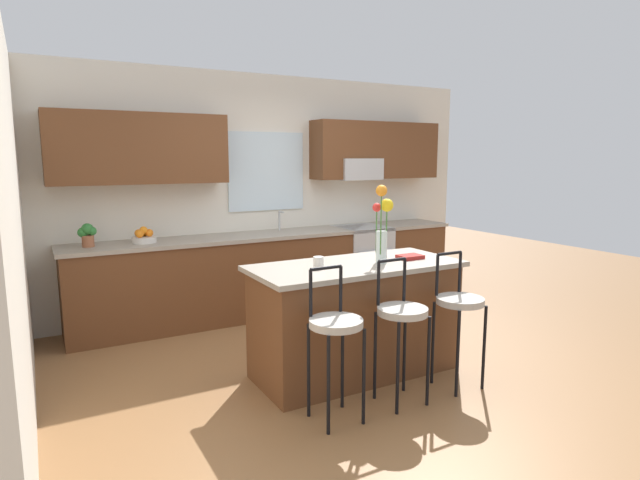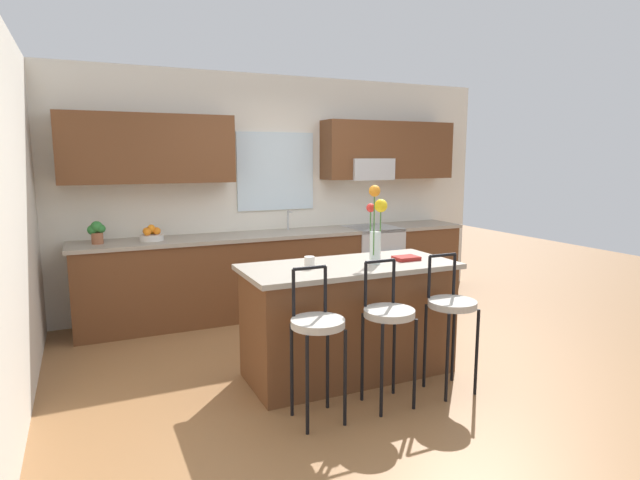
% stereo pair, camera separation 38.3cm
% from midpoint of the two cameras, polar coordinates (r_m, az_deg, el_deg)
% --- Properties ---
extents(ground_plane, '(14.00, 14.00, 0.00)m').
position_cam_midpoint_polar(ground_plane, '(4.70, 6.26, -13.06)').
color(ground_plane, olive).
extents(wall_left, '(0.12, 4.60, 2.70)m').
position_cam_midpoint_polar(wall_left, '(4.06, -28.80, 2.08)').
color(wall_left, silver).
rests_on(wall_left, ground).
extents(back_wall_assembly, '(5.60, 0.50, 2.70)m').
position_cam_midpoint_polar(back_wall_assembly, '(6.15, -2.87, 6.66)').
color(back_wall_assembly, silver).
rests_on(back_wall_assembly, ground).
extents(counter_run, '(4.56, 0.64, 0.92)m').
position_cam_midpoint_polar(counter_run, '(6.02, -1.97, -3.42)').
color(counter_run, brown).
rests_on(counter_run, ground).
extents(sink_faucet, '(0.02, 0.13, 0.23)m').
position_cam_midpoint_polar(sink_faucet, '(6.09, -1.68, 2.40)').
color(sink_faucet, '#B7BABC').
rests_on(sink_faucet, counter_run).
extents(oven_range, '(0.60, 0.64, 0.92)m').
position_cam_midpoint_polar(oven_range, '(6.50, 7.35, -2.60)').
color(oven_range, '#B7BABC').
rests_on(oven_range, ground).
extents(kitchen_island, '(1.72, 0.77, 0.92)m').
position_cam_midpoint_polar(kitchen_island, '(4.29, 5.76, -8.64)').
color(kitchen_island, brown).
rests_on(kitchen_island, ground).
extents(bar_stool_near, '(0.36, 0.36, 1.04)m').
position_cam_midpoint_polar(bar_stool_near, '(3.49, 2.90, -9.85)').
color(bar_stool_near, black).
rests_on(bar_stool_near, ground).
extents(bar_stool_middle, '(0.36, 0.36, 1.04)m').
position_cam_midpoint_polar(bar_stool_middle, '(3.76, 10.45, -8.58)').
color(bar_stool_middle, black).
rests_on(bar_stool_middle, ground).
extents(bar_stool_far, '(0.36, 0.36, 1.04)m').
position_cam_midpoint_polar(bar_stool_far, '(4.09, 16.84, -7.37)').
color(bar_stool_far, black).
rests_on(bar_stool_far, ground).
extents(flower_vase, '(0.17, 0.16, 0.63)m').
position_cam_midpoint_polar(flower_vase, '(4.16, 8.80, 1.73)').
color(flower_vase, silver).
rests_on(flower_vase, kitchen_island).
extents(mug_ceramic, '(0.08, 0.08, 0.09)m').
position_cam_midpoint_polar(mug_ceramic, '(4.00, 1.58, -2.48)').
color(mug_ceramic, silver).
rests_on(mug_ceramic, kitchen_island).
extents(cookbook, '(0.20, 0.15, 0.03)m').
position_cam_midpoint_polar(cookbook, '(4.41, 11.89, -1.98)').
color(cookbook, maroon).
rests_on(cookbook, kitchen_island).
extents(fruit_bowl_oranges, '(0.24, 0.24, 0.16)m').
position_cam_midpoint_polar(fruit_bowl_oranges, '(5.54, -16.13, 0.55)').
color(fruit_bowl_oranges, silver).
rests_on(fruit_bowl_oranges, counter_run).
extents(potted_plant_small, '(0.17, 0.12, 0.23)m').
position_cam_midpoint_polar(potted_plant_small, '(5.48, -21.47, 0.88)').
color(potted_plant_small, '#9E5B3D').
rests_on(potted_plant_small, counter_run).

